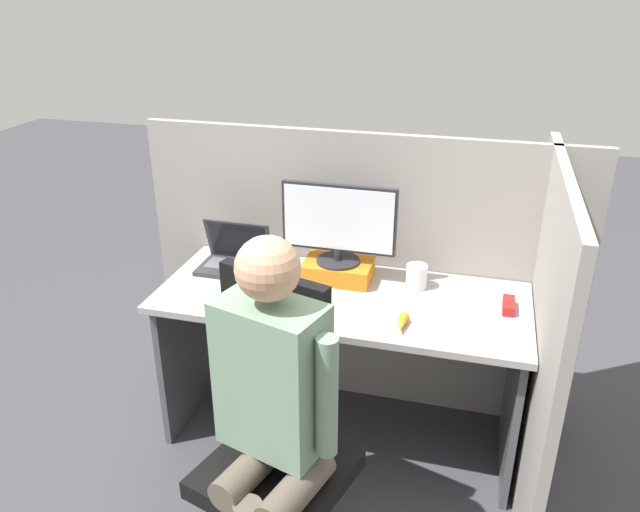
# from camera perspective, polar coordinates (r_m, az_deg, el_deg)

# --- Properties ---
(ground_plane) EXTENTS (12.00, 12.00, 0.00)m
(ground_plane) POSITION_cam_1_polar(r_m,az_deg,el_deg) (2.88, 0.15, -20.02)
(ground_plane) COLOR #3D3D42
(cubicle_panel_back) EXTENTS (2.09, 0.04, 1.38)m
(cubicle_panel_back) POSITION_cam_1_polar(r_m,az_deg,el_deg) (3.02, 3.51, -1.58)
(cubicle_panel_back) COLOR gray
(cubicle_panel_back) RESTS_ON ground
(cubicle_panel_right) EXTENTS (0.04, 1.29, 1.38)m
(cubicle_panel_right) POSITION_cam_1_polar(r_m,az_deg,el_deg) (2.63, 19.42, -7.47)
(cubicle_panel_right) COLOR gray
(cubicle_panel_right) RESTS_ON ground
(desk) EXTENTS (1.59, 0.66, 0.75)m
(desk) POSITION_cam_1_polar(r_m,az_deg,el_deg) (2.78, 1.93, -6.84)
(desk) COLOR #9E9993
(desk) RESTS_ON ground
(paper_box) EXTENTS (0.30, 0.20, 0.08)m
(paper_box) POSITION_cam_1_polar(r_m,az_deg,el_deg) (2.81, 1.65, -1.30)
(paper_box) COLOR orange
(paper_box) RESTS_ON desk
(monitor) EXTENTS (0.51, 0.19, 0.36)m
(monitor) POSITION_cam_1_polar(r_m,az_deg,el_deg) (2.72, 1.72, 3.04)
(monitor) COLOR #232328
(monitor) RESTS_ON paper_box
(laptop) EXTENTS (0.32, 0.22, 0.22)m
(laptop) POSITION_cam_1_polar(r_m,az_deg,el_deg) (2.93, -7.73, -0.32)
(laptop) COLOR #2D2D33
(laptop) RESTS_ON desk
(mouse) EXTENTS (0.07, 0.05, 0.03)m
(mouse) POSITION_cam_1_polar(r_m,az_deg,el_deg) (2.65, -4.34, -3.69)
(mouse) COLOR silver
(mouse) RESTS_ON desk
(stapler) EXTENTS (0.05, 0.12, 0.04)m
(stapler) POSITION_cam_1_polar(r_m,az_deg,el_deg) (2.67, 16.86, -4.36)
(stapler) COLOR #A31919
(stapler) RESTS_ON desk
(carrot_toy) EXTENTS (0.04, 0.14, 0.04)m
(carrot_toy) POSITION_cam_1_polar(r_m,az_deg,el_deg) (2.45, 7.49, -6.18)
(carrot_toy) COLOR orange
(carrot_toy) RESTS_ON desk
(office_chair) EXTENTS (0.58, 0.62, 1.08)m
(office_chair) POSITION_cam_1_polar(r_m,az_deg,el_deg) (2.30, -4.05, -15.37)
(office_chair) COLOR black
(office_chair) RESTS_ON ground
(person) EXTENTS (0.46, 0.48, 1.33)m
(person) POSITION_cam_1_polar(r_m,az_deg,el_deg) (2.03, -4.42, -13.45)
(person) COLOR brown
(person) RESTS_ON ground
(coffee_mug) EXTENTS (0.09, 0.09, 0.11)m
(coffee_mug) POSITION_cam_1_polar(r_m,az_deg,el_deg) (2.76, 8.82, -1.84)
(coffee_mug) COLOR white
(coffee_mug) RESTS_ON desk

